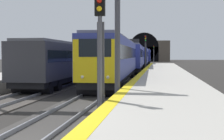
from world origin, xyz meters
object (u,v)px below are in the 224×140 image
railway_signal_far (154,52)px  railway_signal_near (100,49)px  train_main_approaching (138,56)px  railway_signal_mid (145,50)px  train_adjacent_platform (94,59)px  catenary_mast_near (92,50)px  catenary_mast_far (98,51)px  overhead_signal_gantry (41,8)px

railway_signal_far → railway_signal_near: bearing=0.0°
railway_signal_far → train_main_approaching: bearing=-2.0°
railway_signal_near → railway_signal_mid: bearing=-180.0°
train_adjacent_platform → catenary_mast_near: bearing=13.0°
railway_signal_mid → catenary_mast_far: (29.22, 13.30, 0.28)m
train_main_approaching → catenary_mast_near: 17.09m
railway_signal_mid → railway_signal_far: railway_signal_far is taller
overhead_signal_gantry → catenary_mast_far: bearing=8.7°
railway_signal_far → catenary_mast_far: (-31.90, 13.30, 0.11)m
train_adjacent_platform → railway_signal_mid: 10.88m
railway_signal_near → railway_signal_far: 97.03m
railway_signal_mid → train_adjacent_platform: bearing=-34.7°
train_main_approaching → railway_signal_mid: (-9.58, -1.82, 1.03)m
train_main_approaching → train_adjacent_platform: (-18.46, 4.33, -0.24)m
railway_signal_near → catenary_mast_far: (65.12, 13.30, 0.81)m
railway_signal_far → catenary_mast_near: size_ratio=0.83×
railway_signal_mid → overhead_signal_gantry: bearing=-7.2°
train_adjacent_platform → railway_signal_near: railway_signal_near is taller
train_main_approaching → catenary_mast_far: 22.79m
railway_signal_mid → railway_signal_far: size_ratio=0.95×
train_main_approaching → catenary_mast_far: (19.64, 11.48, 1.31)m
train_adjacent_platform → railway_signal_far: railway_signal_far is taller
railway_signal_mid → catenary_mast_near: bearing=-149.0°
train_main_approaching → railway_signal_mid: size_ratio=13.97×
catenary_mast_far → train_adjacent_platform: bearing=-169.4°
railway_signal_near → overhead_signal_gantry: (4.14, 3.99, 2.25)m
railway_signal_near → railway_signal_far: (97.03, 0.00, 0.70)m
railway_signal_near → railway_signal_far: bearing=-180.0°
catenary_mast_far → catenary_mast_near: bearing=179.8°
train_adjacent_platform → catenary_mast_near: 31.89m
catenary_mast_near → train_adjacent_platform: bearing=-167.0°
railway_signal_near → railway_signal_far: size_ratio=0.82×
railway_signal_near → train_main_approaching: bearing=-177.7°
catenary_mast_near → railway_signal_near: bearing=-167.1°
train_main_approaching → catenary_mast_near: (12.57, 11.50, 1.31)m
railway_signal_far → train_adjacent_platform: bearing=-5.0°
train_main_approaching → overhead_signal_gantry: size_ratio=9.35×
train_main_approaching → overhead_signal_gantry: (-41.35, 2.17, 2.75)m
railway_signal_near → catenary_mast_near: bearing=-167.1°
railway_signal_far → catenary_mast_far: bearing=-22.6°
train_main_approaching → railway_signal_near: size_ratio=16.24×
railway_signal_near → catenary_mast_near: 59.57m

